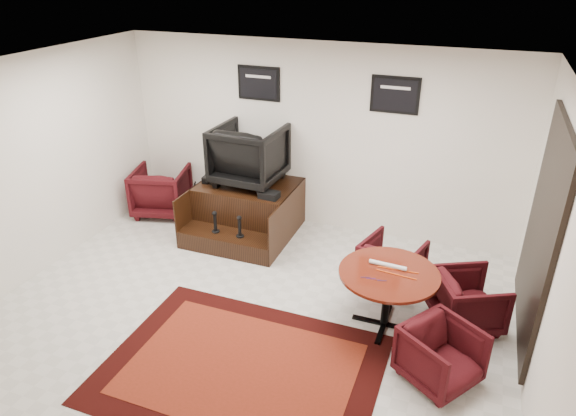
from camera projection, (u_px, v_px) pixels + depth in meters
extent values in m
plane|color=beige|center=(249.00, 313.00, 6.10)|extent=(6.00, 6.00, 0.00)
cube|color=silver|center=(316.00, 139.00, 7.59)|extent=(6.00, 0.02, 2.80)
cube|color=silver|center=(83.00, 363.00, 3.39)|extent=(6.00, 0.02, 2.80)
cube|color=silver|center=(28.00, 171.00, 6.45)|extent=(0.02, 5.00, 2.80)
cube|color=silver|center=(552.00, 261.00, 4.53)|extent=(0.02, 5.00, 2.80)
cube|color=white|center=(239.00, 76.00, 4.87)|extent=(6.00, 5.00, 0.02)
cube|color=black|center=(541.00, 234.00, 5.17)|extent=(0.05, 1.90, 2.30)
cube|color=black|center=(540.00, 234.00, 5.17)|extent=(0.02, 1.72, 2.12)
cube|color=black|center=(541.00, 234.00, 5.17)|extent=(0.03, 0.05, 2.12)
cube|color=black|center=(259.00, 83.00, 7.53)|extent=(0.66, 0.03, 0.50)
cube|color=black|center=(258.00, 83.00, 7.51)|extent=(0.58, 0.01, 0.42)
cube|color=silver|center=(258.00, 77.00, 7.47)|extent=(0.40, 0.00, 0.04)
cube|color=black|center=(395.00, 95.00, 6.89)|extent=(0.66, 0.03, 0.50)
cube|color=black|center=(395.00, 95.00, 6.87)|extent=(0.58, 0.01, 0.42)
cube|color=silver|center=(395.00, 88.00, 6.83)|extent=(0.40, 0.00, 0.04)
cube|color=black|center=(242.00, 368.00, 5.28)|extent=(2.78, 2.08, 0.01)
cube|color=#5F1D0D|center=(242.00, 368.00, 5.28)|extent=(2.28, 1.59, 0.01)
cube|color=black|center=(250.00, 206.00, 7.88)|extent=(1.45, 1.07, 0.75)
cube|color=black|center=(228.00, 242.00, 7.36)|extent=(1.45, 0.43, 0.27)
cube|color=black|center=(202.00, 204.00, 7.93)|extent=(0.02, 1.50, 0.75)
cube|color=black|center=(288.00, 220.00, 7.47)|extent=(0.02, 1.50, 0.75)
cylinder|color=black|center=(216.00, 231.00, 7.35)|extent=(0.11, 0.11, 0.02)
cylinder|color=black|center=(215.00, 223.00, 7.30)|extent=(0.04, 0.04, 0.24)
sphere|color=black|center=(214.00, 214.00, 7.23)|extent=(0.07, 0.07, 0.07)
cylinder|color=black|center=(240.00, 236.00, 7.23)|extent=(0.11, 0.11, 0.02)
cylinder|color=black|center=(240.00, 228.00, 7.17)|extent=(0.04, 0.04, 0.24)
sphere|color=black|center=(239.00, 218.00, 7.11)|extent=(0.07, 0.07, 0.07)
imported|color=black|center=(249.00, 152.00, 7.54)|extent=(0.99, 0.93, 0.98)
cube|color=black|center=(208.00, 178.00, 7.78)|extent=(0.13, 0.27, 0.10)
cube|color=black|center=(215.00, 179.00, 7.76)|extent=(0.13, 0.27, 0.10)
cube|color=black|center=(269.00, 195.00, 7.23)|extent=(0.29, 0.21, 0.09)
imported|color=black|center=(161.00, 189.00, 8.34)|extent=(1.00, 0.96, 0.85)
cylinder|color=#49180A|center=(389.00, 273.00, 5.60)|extent=(1.10, 1.10, 0.03)
cylinder|color=black|center=(386.00, 299.00, 5.75)|extent=(0.09, 0.09, 0.65)
cube|color=black|center=(384.00, 324.00, 5.90)|extent=(0.74, 0.06, 0.03)
cube|color=black|center=(384.00, 324.00, 5.90)|extent=(0.06, 0.74, 0.03)
imported|color=black|center=(392.00, 261.00, 6.48)|extent=(0.84, 0.81, 0.71)
imported|color=black|center=(469.00, 298.00, 5.78)|extent=(0.89, 0.91, 0.71)
imported|color=black|center=(441.00, 353.00, 5.00)|extent=(0.88, 0.89, 0.68)
cylinder|color=silver|center=(388.00, 265.00, 5.67)|extent=(0.42, 0.08, 0.05)
cylinder|color=#DE430C|center=(396.00, 274.00, 5.54)|extent=(0.45, 0.05, 0.01)
cylinder|color=#DE430C|center=(398.00, 270.00, 5.63)|extent=(0.45, 0.03, 0.01)
cylinder|color=#4C1933|center=(365.00, 277.00, 5.50)|extent=(0.10, 0.04, 0.01)
cylinder|color=#4C1933|center=(371.00, 278.00, 5.48)|extent=(0.10, 0.04, 0.01)
cylinder|color=#4C1933|center=(376.00, 280.00, 5.46)|extent=(0.10, 0.04, 0.01)
cylinder|color=#4C1933|center=(382.00, 281.00, 5.44)|extent=(0.10, 0.04, 0.01)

